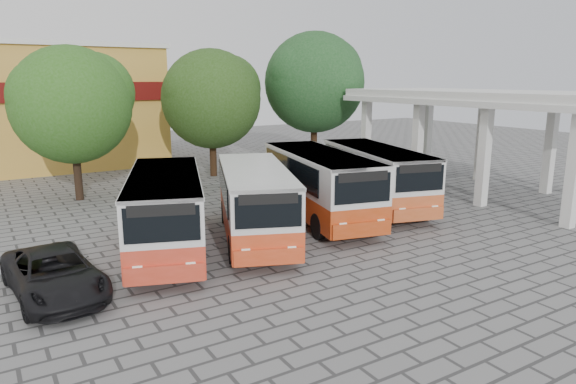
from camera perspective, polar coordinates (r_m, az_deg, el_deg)
ground at (r=19.80m, az=10.51°, el=-5.47°), size 90.00×90.00×0.00m
terminal_shelter at (r=29.35m, az=21.19°, el=9.50°), size 6.80×15.80×5.40m
shophouse_block at (r=39.98m, az=-29.28°, el=8.27°), size 20.40×10.40×8.30m
bus_far_left at (r=18.44m, az=-13.41°, el=-1.69°), size 4.82×8.31×2.81m
bus_centre_left at (r=19.38m, az=-3.66°, el=-0.74°), size 5.00×8.23×2.77m
bus_centre_right at (r=22.16m, az=3.52°, el=1.21°), size 4.21×8.58×2.94m
bus_far_right at (r=24.60m, az=9.78°, el=2.05°), size 4.40×8.35×2.84m
tree_left at (r=27.56m, az=-22.82°, el=9.31°), size 6.03×5.74×7.64m
tree_middle at (r=32.38m, az=-8.42°, el=10.54°), size 6.37×6.07×7.82m
tree_right at (r=35.77m, az=3.06°, el=12.41°), size 7.13×6.79×9.14m
parked_car at (r=16.07m, az=-24.55°, el=-8.28°), size 2.61×4.87×1.30m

